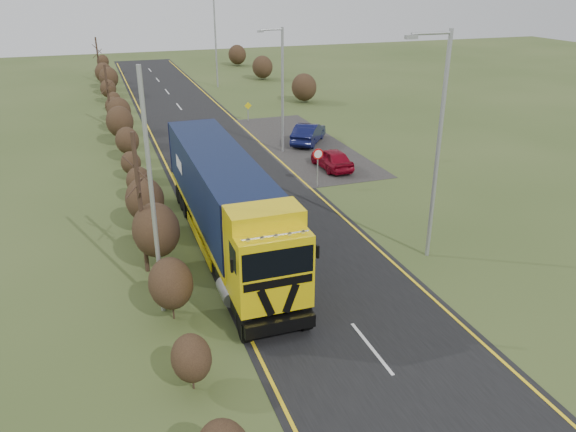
% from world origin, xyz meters
% --- Properties ---
extents(ground, '(160.00, 160.00, 0.00)m').
position_xyz_m(ground, '(0.00, 0.00, 0.00)').
color(ground, '#394A1F').
rests_on(ground, ground).
extents(road, '(8.00, 120.00, 0.02)m').
position_xyz_m(road, '(0.00, 10.00, 0.01)').
color(road, black).
rests_on(road, ground).
extents(layby, '(6.00, 18.00, 0.02)m').
position_xyz_m(layby, '(6.50, 20.00, 0.01)').
color(layby, '#292624').
rests_on(layby, ground).
extents(lane_markings, '(7.52, 116.00, 0.01)m').
position_xyz_m(lane_markings, '(0.00, 9.69, 0.03)').
color(lane_markings, yellow).
rests_on(lane_markings, road).
extents(hedgerow, '(2.24, 102.04, 6.05)m').
position_xyz_m(hedgerow, '(-6.00, 7.89, 1.62)').
color(hedgerow, black).
rests_on(hedgerow, ground).
extents(lorry, '(3.04, 15.63, 4.36)m').
position_xyz_m(lorry, '(-2.80, 4.96, 2.47)').
color(lorry, black).
rests_on(lorry, ground).
extents(car_red_hatchback, '(1.73, 3.99, 1.34)m').
position_xyz_m(car_red_hatchback, '(6.35, 14.04, 0.67)').
color(car_red_hatchback, maroon).
rests_on(car_red_hatchback, ground).
extents(car_blue_sedan, '(3.96, 4.61, 1.50)m').
position_xyz_m(car_blue_sedan, '(7.11, 20.19, 0.75)').
color(car_blue_sedan, '#090C33').
rests_on(car_blue_sedan, ground).
extents(streetlight_near, '(2.06, 0.19, 9.71)m').
position_xyz_m(streetlight_near, '(5.38, 1.35, 5.37)').
color(streetlight_near, '#979A9C').
rests_on(streetlight_near, ground).
extents(streetlight_mid, '(1.81, 0.18, 8.46)m').
position_xyz_m(streetlight_mid, '(4.50, 18.75, 4.64)').
color(streetlight_mid, '#979A9C').
rests_on(streetlight_mid, ground).
extents(streetlight_far, '(2.04, 0.19, 9.63)m').
position_xyz_m(streetlight_far, '(5.67, 44.98, 5.32)').
color(streetlight_far, '#979A9C').
rests_on(streetlight_far, ground).
extents(left_pole, '(0.16, 0.16, 9.00)m').
position_xyz_m(left_pole, '(-6.28, 0.69, 4.50)').
color(left_pole, '#979A9C').
rests_on(left_pole, ground).
extents(speed_sign, '(0.65, 0.10, 2.35)m').
position_xyz_m(speed_sign, '(4.20, 11.22, 1.64)').
color(speed_sign, '#979A9C').
rests_on(speed_sign, ground).
extents(warning_board, '(0.63, 0.11, 1.64)m').
position_xyz_m(warning_board, '(4.74, 28.40, 0.97)').
color(warning_board, '#979A9C').
rests_on(warning_board, ground).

